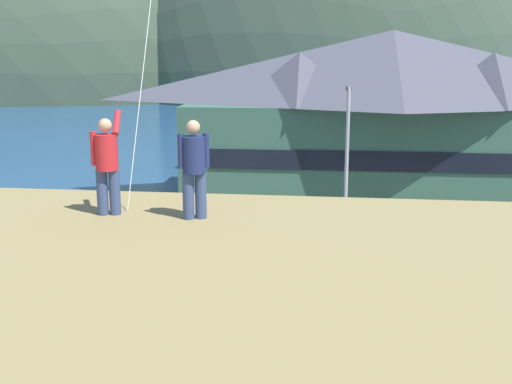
{
  "coord_description": "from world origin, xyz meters",
  "views": [
    {
      "loc": [
        4.99,
        -16.75,
        9.32
      ],
      "look_at": [
        1.78,
        9.0,
        3.54
      ],
      "focal_mm": 44.35,
      "sensor_mm": 36.0,
      "label": 1
    }
  ],
  "objects_px": {
    "parked_car_front_row_silver": "(230,274)",
    "person_kite_flyer": "(107,163)",
    "parking_light_pole": "(347,164)",
    "parked_car_mid_row_center": "(106,256)",
    "moored_boat_wharfside": "(202,154)",
    "harbor_lodge": "(390,114)",
    "person_companion": "(194,166)",
    "parked_car_mid_row_far": "(505,361)",
    "parked_car_front_row_red": "(98,338)",
    "wharf_dock": "(239,164)"
  },
  "relations": [
    {
      "from": "parked_car_front_row_silver",
      "to": "person_kite_flyer",
      "type": "distance_m",
      "value": 13.37
    },
    {
      "from": "parking_light_pole",
      "to": "parked_car_mid_row_center",
      "type": "bearing_deg",
      "value": -161.32
    },
    {
      "from": "parked_car_mid_row_center",
      "to": "person_kite_flyer",
      "type": "xyz_separation_m",
      "value": [
        5.25,
        -13.3,
        6.32
      ]
    },
    {
      "from": "moored_boat_wharfside",
      "to": "parked_car_front_row_silver",
      "type": "distance_m",
      "value": 31.18
    },
    {
      "from": "harbor_lodge",
      "to": "parking_light_pole",
      "type": "distance_m",
      "value": 12.21
    },
    {
      "from": "parked_car_front_row_silver",
      "to": "person_kite_flyer",
      "type": "bearing_deg",
      "value": -91.11
    },
    {
      "from": "parked_car_mid_row_center",
      "to": "person_companion",
      "type": "bearing_deg",
      "value": -62.89
    },
    {
      "from": "parked_car_mid_row_far",
      "to": "person_companion",
      "type": "relative_size",
      "value": 2.44
    },
    {
      "from": "parked_car_front_row_red",
      "to": "person_companion",
      "type": "xyz_separation_m",
      "value": [
        4.35,
        -5.91,
        6.31
      ]
    },
    {
      "from": "parked_car_mid_row_center",
      "to": "person_kite_flyer",
      "type": "bearing_deg",
      "value": -68.45
    },
    {
      "from": "parking_light_pole",
      "to": "wharf_dock",
      "type": "bearing_deg",
      "value": 109.67
    },
    {
      "from": "moored_boat_wharfside",
      "to": "parked_car_front_row_silver",
      "type": "bearing_deg",
      "value": -76.21
    },
    {
      "from": "harbor_lodge",
      "to": "moored_boat_wharfside",
      "type": "xyz_separation_m",
      "value": [
        -14.55,
        13.6,
        -4.9
      ]
    },
    {
      "from": "parked_car_front_row_red",
      "to": "person_kite_flyer",
      "type": "relative_size",
      "value": 2.29
    },
    {
      "from": "harbor_lodge",
      "to": "wharf_dock",
      "type": "bearing_deg",
      "value": 134.55
    },
    {
      "from": "wharf_dock",
      "to": "parking_light_pole",
      "type": "height_order",
      "value": "parking_light_pole"
    },
    {
      "from": "parked_car_front_row_silver",
      "to": "parking_light_pole",
      "type": "height_order",
      "value": "parking_light_pole"
    },
    {
      "from": "person_kite_flyer",
      "to": "person_companion",
      "type": "distance_m",
      "value": 1.6
    },
    {
      "from": "parked_car_mid_row_center",
      "to": "person_companion",
      "type": "xyz_separation_m",
      "value": [
        6.85,
        -13.38,
        6.31
      ]
    },
    {
      "from": "parked_car_front_row_red",
      "to": "parked_car_mid_row_center",
      "type": "bearing_deg",
      "value": 108.54
    },
    {
      "from": "parked_car_front_row_red",
      "to": "parking_light_pole",
      "type": "xyz_separation_m",
      "value": [
        7.32,
        10.8,
        3.48
      ]
    },
    {
      "from": "parked_car_mid_row_far",
      "to": "parked_car_mid_row_center",
      "type": "bearing_deg",
      "value": 152.23
    },
    {
      "from": "harbor_lodge",
      "to": "parking_light_pole",
      "type": "xyz_separation_m",
      "value": [
        -2.78,
        -11.84,
        -1.08
      ]
    },
    {
      "from": "harbor_lodge",
      "to": "parked_car_front_row_red",
      "type": "height_order",
      "value": "harbor_lodge"
    },
    {
      "from": "harbor_lodge",
      "to": "parked_car_mid_row_center",
      "type": "distance_m",
      "value": 20.23
    },
    {
      "from": "wharf_dock",
      "to": "moored_boat_wharfside",
      "type": "bearing_deg",
      "value": 145.69
    },
    {
      "from": "parking_light_pole",
      "to": "person_companion",
      "type": "height_order",
      "value": "person_companion"
    },
    {
      "from": "parked_car_front_row_red",
      "to": "parked_car_front_row_silver",
      "type": "bearing_deg",
      "value": 63.46
    },
    {
      "from": "moored_boat_wharfside",
      "to": "parked_car_front_row_red",
      "type": "relative_size",
      "value": 1.77
    },
    {
      "from": "parked_car_front_row_red",
      "to": "person_companion",
      "type": "bearing_deg",
      "value": -53.68
    },
    {
      "from": "person_companion",
      "to": "parked_car_front_row_silver",
      "type": "bearing_deg",
      "value": 96.59
    },
    {
      "from": "parked_car_front_row_silver",
      "to": "person_companion",
      "type": "height_order",
      "value": "person_companion"
    },
    {
      "from": "parked_car_front_row_red",
      "to": "parked_car_mid_row_center",
      "type": "xyz_separation_m",
      "value": [
        -2.51,
        7.47,
        0.0
      ]
    },
    {
      "from": "harbor_lodge",
      "to": "person_companion",
      "type": "xyz_separation_m",
      "value": [
        -5.75,
        -28.55,
        1.75
      ]
    },
    {
      "from": "harbor_lodge",
      "to": "parked_car_mid_row_center",
      "type": "relative_size",
      "value": 5.96
    },
    {
      "from": "wharf_dock",
      "to": "parked_car_mid_row_center",
      "type": "height_order",
      "value": "parked_car_mid_row_center"
    },
    {
      "from": "parked_car_front_row_silver",
      "to": "parked_car_mid_row_far",
      "type": "bearing_deg",
      "value": -34.44
    },
    {
      "from": "parked_car_front_row_silver",
      "to": "parked_car_mid_row_center",
      "type": "distance_m",
      "value": 5.69
    },
    {
      "from": "moored_boat_wharfside",
      "to": "parked_car_mid_row_far",
      "type": "relative_size",
      "value": 1.77
    },
    {
      "from": "parking_light_pole",
      "to": "person_kite_flyer",
      "type": "bearing_deg",
      "value": -105.39
    },
    {
      "from": "parked_car_mid_row_far",
      "to": "person_kite_flyer",
      "type": "height_order",
      "value": "person_kite_flyer"
    },
    {
      "from": "person_companion",
      "to": "wharf_dock",
      "type": "bearing_deg",
      "value": 97.53
    },
    {
      "from": "moored_boat_wharfside",
      "to": "person_kite_flyer",
      "type": "bearing_deg",
      "value": -80.28
    },
    {
      "from": "harbor_lodge",
      "to": "moored_boat_wharfside",
      "type": "relative_size",
      "value": 3.45
    },
    {
      "from": "moored_boat_wharfside",
      "to": "person_companion",
      "type": "xyz_separation_m",
      "value": [
        8.8,
        -42.14,
        6.65
      ]
    },
    {
      "from": "parked_car_mid_row_far",
      "to": "parking_light_pole",
      "type": "relative_size",
      "value": 0.54
    },
    {
      "from": "parked_car_front_row_silver",
      "to": "parked_car_mid_row_center",
      "type": "relative_size",
      "value": 0.98
    },
    {
      "from": "parked_car_front_row_red",
      "to": "person_kite_flyer",
      "type": "bearing_deg",
      "value": -64.77
    },
    {
      "from": "harbor_lodge",
      "to": "parked_car_front_row_red",
      "type": "xyz_separation_m",
      "value": [
        -10.1,
        -22.64,
        -4.55
      ]
    },
    {
      "from": "moored_boat_wharfside",
      "to": "parking_light_pole",
      "type": "xyz_separation_m",
      "value": [
        11.78,
        -25.44,
        3.82
      ]
    }
  ]
}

